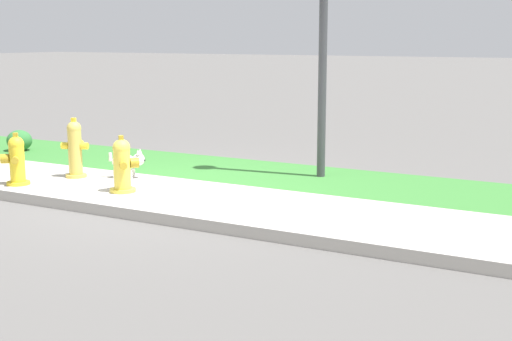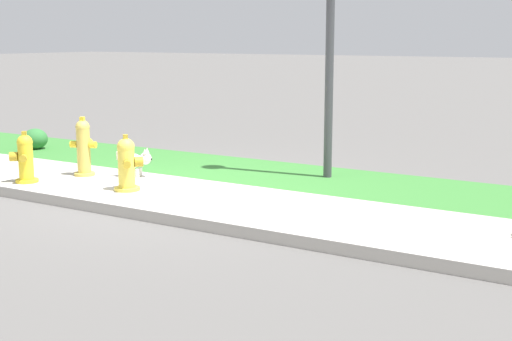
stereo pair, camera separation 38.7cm
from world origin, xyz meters
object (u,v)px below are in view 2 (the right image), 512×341
at_px(fire_hydrant_far_end, 127,164).
at_px(small_white_dog, 134,161).
at_px(fire_hydrant_at_driveway, 25,159).
at_px(shrub_bush_far_verge, 35,139).
at_px(fire_hydrant_mid_block, 84,148).

relative_size(fire_hydrant_far_end, small_white_dog, 1.48).
relative_size(fire_hydrant_at_driveway, shrub_bush_far_verge, 1.65).
height_order(fire_hydrant_at_driveway, shrub_bush_far_verge, fire_hydrant_at_driveway).
xyz_separation_m(fire_hydrant_mid_block, shrub_bush_far_verge, (-2.39, 1.26, -0.21)).
height_order(fire_hydrant_at_driveway, fire_hydrant_mid_block, fire_hydrant_mid_block).
xyz_separation_m(fire_hydrant_far_end, fire_hydrant_at_driveway, (-1.43, -0.31, -0.01)).
bearing_deg(fire_hydrant_mid_block, fire_hydrant_far_end, -42.30).
bearing_deg(fire_hydrant_far_end, fire_hydrant_mid_block, -155.20).
height_order(fire_hydrant_far_end, small_white_dog, fire_hydrant_far_end).
height_order(fire_hydrant_far_end, fire_hydrant_at_driveway, fire_hydrant_far_end).
xyz_separation_m(fire_hydrant_far_end, shrub_bush_far_verge, (-3.53, 1.68, -0.16)).
distance_m(fire_hydrant_far_end, fire_hydrant_at_driveway, 1.47).
height_order(small_white_dog, shrub_bush_far_verge, small_white_dog).
bearing_deg(fire_hydrant_at_driveway, fire_hydrant_mid_block, -61.21).
bearing_deg(small_white_dog, fire_hydrant_mid_block, -176.62).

